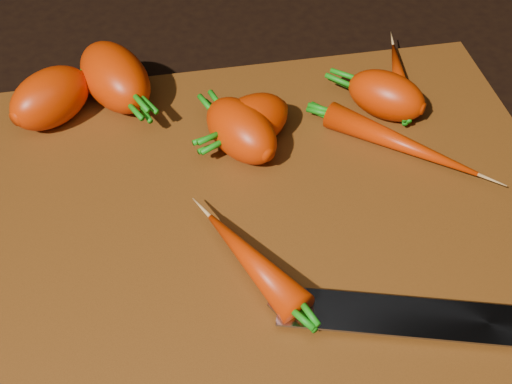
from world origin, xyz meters
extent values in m
cube|color=black|center=(0.00, 0.00, -0.01)|extent=(2.00, 2.00, 0.01)
cube|color=brown|center=(0.00, 0.00, 0.01)|extent=(0.50, 0.40, 0.01)
ellipsoid|color=#C32C03|center=(-0.16, 0.15, 0.04)|extent=(0.09, 0.09, 0.05)
ellipsoid|color=#C32C03|center=(-0.10, 0.17, 0.04)|extent=(0.09, 0.11, 0.05)
ellipsoid|color=#C32C03|center=(0.00, 0.08, 0.04)|extent=(0.08, 0.09, 0.05)
ellipsoid|color=#C32C03|center=(0.01, 0.09, 0.03)|extent=(0.08, 0.07, 0.05)
ellipsoid|color=#C32C03|center=(0.14, 0.10, 0.03)|extent=(0.08, 0.08, 0.04)
ellipsoid|color=#C32C03|center=(0.16, 0.14, 0.02)|extent=(0.04, 0.10, 0.02)
ellipsoid|color=#C32C03|center=(0.13, 0.05, 0.02)|extent=(0.12, 0.11, 0.02)
ellipsoid|color=#C32C03|center=(-0.01, -0.05, 0.03)|extent=(0.07, 0.11, 0.03)
cube|color=gray|center=(0.00, -0.09, 0.02)|extent=(0.18, 0.08, 0.00)
cube|color=gray|center=(0.09, -0.12, 0.02)|extent=(0.02, 0.03, 0.01)
cube|color=black|center=(0.14, -0.13, 0.02)|extent=(0.11, 0.05, 0.01)
cylinder|color=#B2B2B7|center=(0.13, -0.13, 0.03)|extent=(0.01, 0.01, 0.00)
camera|label=1|loc=(-0.07, -0.37, 0.43)|focal=50.00mm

